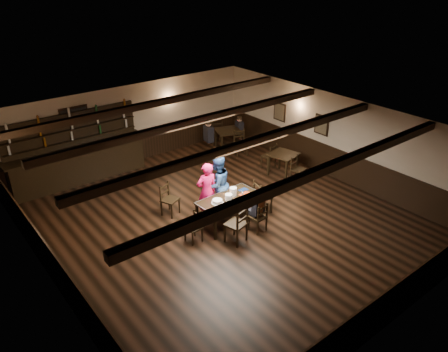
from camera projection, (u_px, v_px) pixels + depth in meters
ground at (222, 220)px, 11.92m from camera, size 10.00×10.00×0.00m
room_shell at (221, 162)px, 11.17m from camera, size 9.02×10.02×2.71m
dining_table at (229, 200)px, 11.52m from camera, size 1.75×0.94×0.75m
chair_near_left at (239, 222)px, 10.73m from camera, size 0.57×0.55×1.02m
chair_near_right at (260, 216)px, 11.21m from camera, size 0.41×0.40×0.83m
chair_end_left at (196, 224)px, 10.89m from camera, size 0.36×0.38×0.79m
chair_end_right at (260, 195)px, 12.05m from camera, size 0.50×0.52×0.95m
chair_far_pushed at (168, 197)px, 12.00m from camera, size 0.55×0.54×0.92m
woman_pink at (207, 191)px, 11.70m from camera, size 0.65×0.48×1.63m
man_blue at (217, 184)px, 11.98m from camera, size 0.86×0.70×1.69m
seated_person at (259, 204)px, 11.11m from camera, size 0.31×0.47×0.76m
cake at (217, 202)px, 11.23m from camera, size 0.32×0.32×0.10m
plate_stack_a at (229, 197)px, 11.34m from camera, size 0.19×0.19×0.18m
plate_stack_b at (233, 192)px, 11.57m from camera, size 0.19×0.19×0.23m
tea_light at (228, 194)px, 11.62m from camera, size 0.05×0.05×0.06m
salt_shaker at (243, 194)px, 11.61m from camera, size 0.04×0.04×0.09m
pepper_shaker at (241, 192)px, 11.67m from camera, size 0.04×0.04×0.09m
drink_glass at (232, 191)px, 11.73m from camera, size 0.06×0.06×0.09m
menu_red at (245, 194)px, 11.69m from camera, size 0.36×0.29×0.00m
menu_blue at (243, 190)px, 11.89m from camera, size 0.27×0.20×0.00m
bar_counter at (78, 159)px, 13.74m from camera, size 4.42×0.70×2.20m
back_table_a at (283, 157)px, 14.12m from camera, size 0.98×0.98×0.75m
back_table_b at (228, 133)px, 16.04m from camera, size 1.14×1.14×0.75m
bg_patron_left at (209, 131)px, 15.61m from camera, size 0.31×0.43×0.82m
bg_patron_right at (239, 125)px, 16.29m from camera, size 0.29×0.38×0.71m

